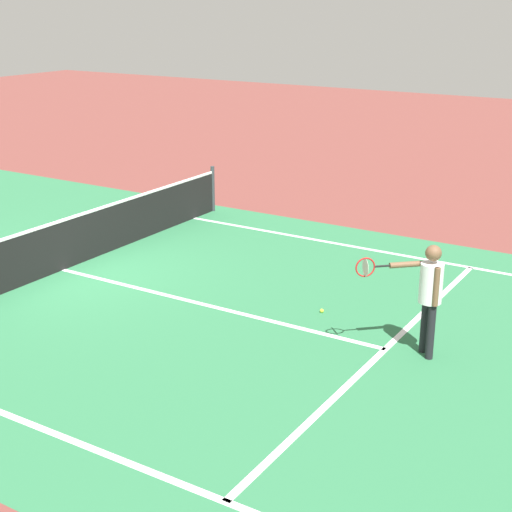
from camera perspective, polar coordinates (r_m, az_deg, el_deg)
ground_plane at (r=14.57m, az=-14.24°, el=-1.01°), size 60.00×60.00×0.00m
court_surface_inbounds at (r=14.57m, az=-14.24°, el=-1.01°), size 10.62×24.40×0.00m
line_sideline_left at (r=8.23m, az=-5.04°, el=-16.86°), size 0.10×11.89×0.01m
line_sideline_right at (r=14.91m, az=14.11°, el=-0.53°), size 0.10×11.89×0.01m
line_service_near at (r=11.16m, az=9.65°, el=-6.89°), size 8.22×0.10×0.01m
line_center_service at (r=12.58m, az=-3.94°, el=-3.63°), size 0.10×6.40×0.01m
net at (r=14.41m, az=-14.39°, el=0.83°), size 9.83×0.09×1.07m
player_near at (r=10.71m, az=12.80°, el=-2.36°), size 0.75×1.04×1.63m
tennis_ball_mid_court at (r=12.27m, az=4.95°, el=-4.10°), size 0.07×0.07×0.07m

